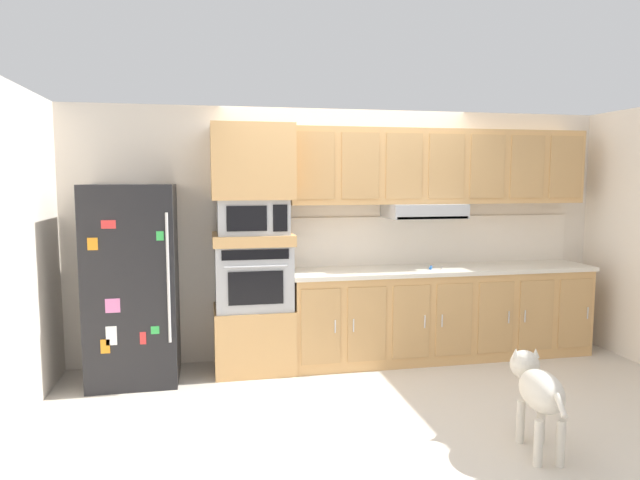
{
  "coord_description": "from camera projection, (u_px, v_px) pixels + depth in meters",
  "views": [
    {
      "loc": [
        -1.39,
        -4.47,
        1.8
      ],
      "look_at": [
        -0.49,
        0.0,
        1.31
      ],
      "focal_mm": 31.46,
      "sensor_mm": 36.0,
      "label": 1
    }
  ],
  "objects": [
    {
      "name": "refrigerator",
      "position": [
        133.0,
        283.0,
        4.99
      ],
      "size": [
        0.76,
        0.73,
        1.76
      ],
      "color": "black",
      "rests_on": "ground"
    },
    {
      "name": "appliance_mid_shelf",
      "position": [
        253.0,
        239.0,
        5.23
      ],
      "size": [
        0.74,
        0.62,
        0.1
      ],
      "primitive_type": "cube",
      "color": "tan",
      "rests_on": "built_in_oven"
    },
    {
      "name": "screwdriver",
      "position": [
        432.0,
        268.0,
        5.54
      ],
      "size": [
        0.16,
        0.15,
        0.03
      ],
      "color": "blue",
      "rests_on": "countertop_slab"
    },
    {
      "name": "backsplash_panel",
      "position": [
        432.0,
        240.0,
        5.89
      ],
      "size": [
        3.1,
        0.02,
        0.5
      ],
      "primitive_type": "cube",
      "color": "white",
      "rests_on": "countertop_slab"
    },
    {
      "name": "built_in_oven",
      "position": [
        253.0,
        276.0,
        5.26
      ],
      "size": [
        0.7,
        0.62,
        0.6
      ],
      "color": "#A8AAAF",
      "rests_on": "oven_base_cabinet"
    },
    {
      "name": "microwave",
      "position": [
        252.0,
        216.0,
        5.2
      ],
      "size": [
        0.64,
        0.54,
        0.32
      ],
      "color": "#A8AAAF",
      "rests_on": "appliance_mid_shelf"
    },
    {
      "name": "appliance_upper_cabinet",
      "position": [
        252.0,
        162.0,
        5.15
      ],
      "size": [
        0.74,
        0.62,
        0.68
      ],
      "primitive_type": "cube",
      "color": "tan",
      "rests_on": "microwave"
    },
    {
      "name": "lower_cabinet_run",
      "position": [
        441.0,
        314.0,
        5.69
      ],
      "size": [
        3.06,
        0.63,
        0.88
      ],
      "color": "tan",
      "rests_on": "ground"
    },
    {
      "name": "dog",
      "position": [
        537.0,
        388.0,
        3.72
      ],
      "size": [
        0.34,
        0.84,
        0.62
      ],
      "rotation": [
        0.0,
        0.0,
        1.36
      ],
      "color": "beige",
      "rests_on": "ground"
    },
    {
      "name": "side_panel_left",
      "position": [
        14.0,
        255.0,
        4.14
      ],
      "size": [
        0.12,
        7.1,
        2.5
      ],
      "primitive_type": "cube",
      "color": "silver",
      "rests_on": "ground"
    },
    {
      "name": "oven_base_cabinet",
      "position": [
        254.0,
        338.0,
        5.33
      ],
      "size": [
        0.74,
        0.62,
        0.6
      ],
      "primitive_type": "cube",
      "color": "tan",
      "rests_on": "ground"
    },
    {
      "name": "ground_plane",
      "position": [
        376.0,
        390.0,
        4.83
      ],
      "size": [
        9.6,
        9.6,
        0.0
      ],
      "primitive_type": "plane",
      "color": "beige"
    },
    {
      "name": "back_kitchen_wall",
      "position": [
        345.0,
        233.0,
        5.77
      ],
      "size": [
        6.2,
        0.12,
        2.5
      ],
      "primitive_type": "cube",
      "color": "silver",
      "rests_on": "ground"
    },
    {
      "name": "countertop_slab",
      "position": [
        442.0,
        269.0,
        5.64
      ],
      "size": [
        3.1,
        0.64,
        0.04
      ],
      "primitive_type": "cube",
      "color": "silver",
      "rests_on": "lower_cabinet_run"
    },
    {
      "name": "upper_cabinet_with_hood",
      "position": [
        439.0,
        169.0,
        5.65
      ],
      "size": [
        3.06,
        0.48,
        0.88
      ],
      "color": "tan",
      "rests_on": "backsplash_panel"
    }
  ]
}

